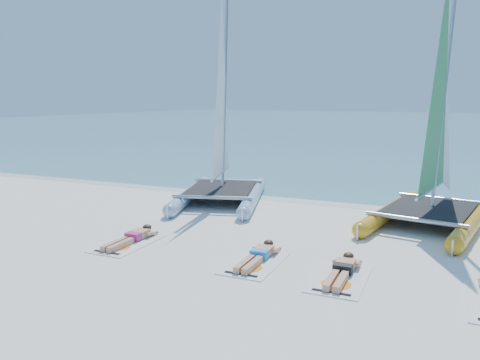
% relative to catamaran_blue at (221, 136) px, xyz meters
% --- Properties ---
extents(ground, '(140.00, 140.00, 0.00)m').
position_rel_catamaran_blue_xyz_m(ground, '(2.84, -4.14, -2.19)').
color(ground, silver).
rests_on(ground, ground).
extents(sea, '(140.00, 115.00, 0.01)m').
position_rel_catamaran_blue_xyz_m(sea, '(2.84, 58.86, -2.19)').
color(sea, '#6CB5B0').
rests_on(sea, ground).
extents(wet_sand_strip, '(140.00, 1.40, 0.01)m').
position_rel_catamaran_blue_xyz_m(wet_sand_strip, '(2.84, 1.36, -2.19)').
color(wet_sand_strip, silver).
rests_on(wet_sand_strip, ground).
extents(catamaran_blue, '(3.93, 5.88, 7.35)m').
position_rel_catamaran_blue_xyz_m(catamaran_blue, '(0.00, 0.00, 0.00)').
color(catamaran_blue, '#A9C6DF').
rests_on(catamaran_blue, ground).
extents(catamaran_yellow, '(3.52, 5.90, 7.33)m').
position_rel_catamaran_blue_xyz_m(catamaran_yellow, '(6.65, 0.14, 0.11)').
color(catamaran_yellow, gold).
rests_on(catamaran_yellow, ground).
extents(towel_a, '(1.00, 1.85, 0.02)m').
position_rel_catamaran_blue_xyz_m(towel_a, '(0.04, -5.21, -2.18)').
color(towel_a, white).
rests_on(towel_a, ground).
extents(sunbather_a, '(0.37, 1.73, 0.26)m').
position_rel_catamaran_blue_xyz_m(sunbather_a, '(0.04, -5.02, -2.08)').
color(sunbather_a, tan).
rests_on(sunbather_a, towel_a).
extents(towel_b, '(1.00, 1.85, 0.02)m').
position_rel_catamaran_blue_xyz_m(towel_b, '(3.32, -5.21, -2.18)').
color(towel_b, white).
rests_on(towel_b, ground).
extents(sunbather_b, '(0.37, 1.73, 0.26)m').
position_rel_catamaran_blue_xyz_m(sunbather_b, '(3.32, -5.02, -2.08)').
color(sunbather_b, tan).
rests_on(sunbather_b, towel_b).
extents(towel_c, '(1.00, 1.85, 0.02)m').
position_rel_catamaran_blue_xyz_m(towel_c, '(5.14, -5.36, -2.18)').
color(towel_c, white).
rests_on(towel_c, ground).
extents(sunbather_c, '(0.37, 1.73, 0.26)m').
position_rel_catamaran_blue_xyz_m(sunbather_c, '(5.14, -5.17, -2.08)').
color(sunbather_c, tan).
rests_on(sunbather_c, towel_c).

